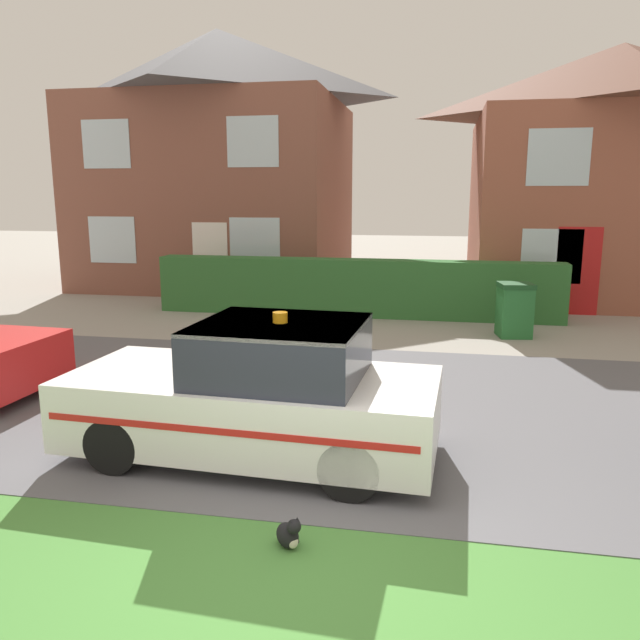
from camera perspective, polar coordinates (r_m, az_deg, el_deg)
ground_plane at (r=5.16m, az=-2.84°, el=-22.24°), size 80.00×80.00×0.00m
road_strip at (r=8.63m, az=3.38°, el=-7.87°), size 28.00×6.39×0.01m
lawn_verge at (r=4.99m, az=-3.46°, el=-23.48°), size 28.00×1.86×0.01m
garden_hedge at (r=14.84m, az=3.17°, el=2.97°), size 9.58×0.63×1.35m
police_car at (r=6.88m, az=-5.62°, el=-6.82°), size 4.09×1.94×1.63m
cat at (r=5.41m, az=-2.85°, el=-18.97°), size 0.28×0.34×0.30m
house_left at (r=20.79m, az=-9.11°, el=14.46°), size 7.98×6.92×7.85m
house_right at (r=19.64m, az=25.26°, el=12.23°), size 7.83×7.13×6.85m
wheelie_bin at (r=13.23m, az=17.37°, el=0.90°), size 0.75×0.73×1.10m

